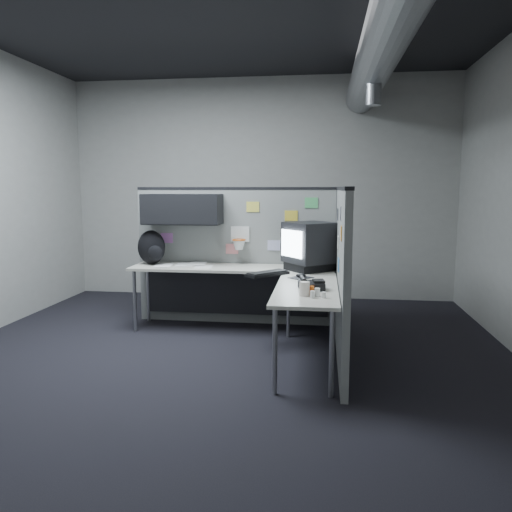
# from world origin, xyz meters

# --- Properties ---
(room) EXTENTS (5.62, 5.62, 3.22)m
(room) POSITION_xyz_m (0.56, 0.00, 2.10)
(room) COLOR black
(room) RESTS_ON ground
(partition_back) EXTENTS (2.44, 0.42, 1.63)m
(partition_back) POSITION_xyz_m (-0.25, 1.23, 1.00)
(partition_back) COLOR slate
(partition_back) RESTS_ON ground
(partition_right) EXTENTS (0.07, 2.23, 1.63)m
(partition_right) POSITION_xyz_m (1.10, 0.22, 0.82)
(partition_right) COLOR slate
(partition_right) RESTS_ON ground
(desk) EXTENTS (2.31, 2.11, 0.73)m
(desk) POSITION_xyz_m (0.15, 0.70, 0.61)
(desk) COLOR beige
(desk) RESTS_ON ground
(monitor) EXTENTS (0.64, 0.64, 0.52)m
(monitor) POSITION_xyz_m (0.78, 0.86, 1.00)
(monitor) COLOR black
(monitor) RESTS_ON desk
(keyboard) EXTENTS (0.44, 0.45, 0.04)m
(keyboard) POSITION_xyz_m (0.36, 0.47, 0.75)
(keyboard) COLOR black
(keyboard) RESTS_ON desk
(mouse) EXTENTS (0.26, 0.27, 0.05)m
(mouse) POSITION_xyz_m (0.71, 0.37, 0.75)
(mouse) COLOR black
(mouse) RESTS_ON desk
(phone) EXTENTS (0.25, 0.27, 0.11)m
(phone) POSITION_xyz_m (0.82, -0.17, 0.77)
(phone) COLOR black
(phone) RESTS_ON desk
(bottles) EXTENTS (0.15, 0.16, 0.08)m
(bottles) POSITION_xyz_m (0.87, -0.47, 0.76)
(bottles) COLOR silver
(bottles) RESTS_ON desk
(cup) EXTENTS (0.11, 0.11, 0.12)m
(cup) POSITION_xyz_m (0.77, -0.45, 0.79)
(cup) COLOR silver
(cup) RESTS_ON desk
(papers) EXTENTS (0.70, 0.48, 0.01)m
(papers) POSITION_xyz_m (-0.63, 1.00, 0.74)
(papers) COLOR white
(papers) RESTS_ON desk
(backpack) EXTENTS (0.38, 0.34, 0.40)m
(backpack) POSITION_xyz_m (-1.06, 1.05, 0.92)
(backpack) COLOR black
(backpack) RESTS_ON desk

